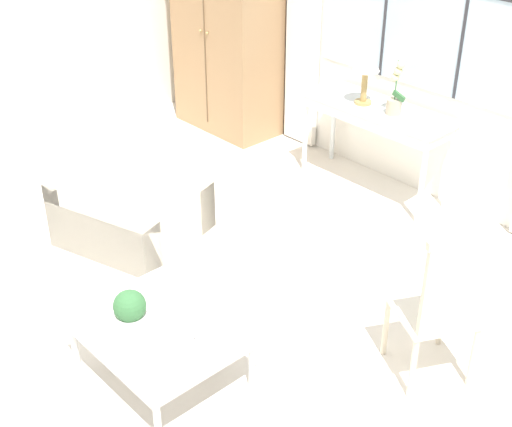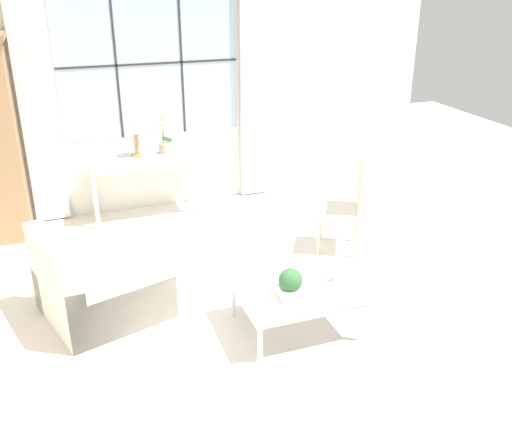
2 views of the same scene
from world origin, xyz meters
TOP-DOWN VIEW (x-y plane):
  - ground_plane at (0.00, 0.00)m, footprint 14.00×14.00m
  - wall_back_windowed at (0.00, 3.02)m, footprint 7.20×0.14m
  - armoire at (-2.06, 2.67)m, footprint 1.17×0.61m
  - console_table at (-0.16, 2.71)m, footprint 1.37×0.46m
  - table_lamp at (-0.27, 2.65)m, footprint 0.23×0.23m
  - potted_orchid at (0.05, 2.66)m, footprint 0.16×0.13m
  - armchair_upholstered at (-0.94, 0.70)m, footprint 1.16×1.14m
  - side_chair_wooden at (1.66, 1.09)m, footprint 0.60×0.60m
  - coffee_table at (0.55, -0.08)m, footprint 0.95×0.77m
  - potted_plant_small at (0.45, -0.20)m, footprint 0.19×0.19m
  - pillar_candle at (0.91, -0.10)m, footprint 0.10×0.10m

SIDE VIEW (x-z plane):
  - ground_plane at x=0.00m, z-range 0.00..0.00m
  - armchair_upholstered at x=-0.94m, z-range -0.14..0.67m
  - coffee_table at x=0.55m, z-range 0.15..0.54m
  - pillar_candle at x=0.91m, z-range 0.38..0.53m
  - potted_plant_small at x=0.45m, z-range 0.39..0.63m
  - side_chair_wooden at x=1.66m, z-range 0.05..1.12m
  - console_table at x=-0.16m, z-range 0.30..1.08m
  - potted_orchid at x=0.05m, z-range 0.72..1.17m
  - armoire at x=-2.06m, z-range 0.01..2.18m
  - table_lamp at x=-0.27m, z-range 0.89..1.35m
  - wall_back_windowed at x=0.00m, z-range 0.01..2.81m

